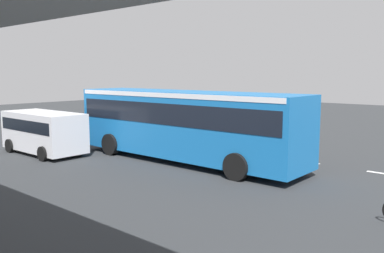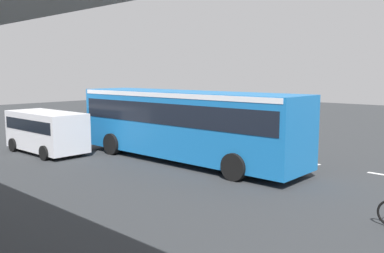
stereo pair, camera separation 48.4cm
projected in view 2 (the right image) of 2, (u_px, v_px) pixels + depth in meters
ground at (189, 159)px, 18.72m from camera, size 80.00×80.00×0.00m
city_bus at (184, 120)px, 18.11m from camera, size 11.54×2.85×3.15m
parked_van at (46, 129)px, 20.12m from camera, size 4.80×2.17×2.05m
pedestrian at (270, 133)px, 20.76m from camera, size 0.38×0.38×1.79m
traffic_sign at (162, 109)px, 23.47m from camera, size 0.08×0.60×2.80m
lane_dash_left at (299, 161)px, 18.24m from camera, size 2.00×0.20×0.01m
lane_dash_centre at (228, 150)px, 20.90m from camera, size 2.00×0.20×0.01m
lane_dash_right at (173, 142)px, 23.55m from camera, size 2.00×0.20×0.01m
lane_dash_rightmost at (129, 135)px, 26.20m from camera, size 2.00×0.20×0.01m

